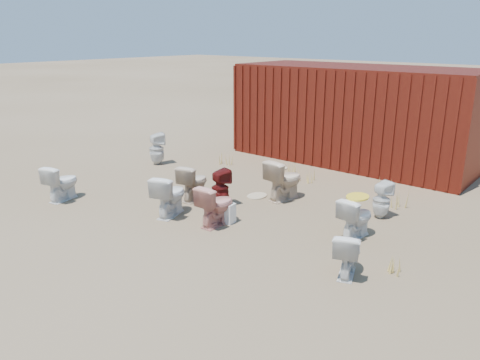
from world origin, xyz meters
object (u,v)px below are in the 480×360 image
Objects in this scene: toilet_back_beige_left at (194,182)px; toilet_back_yellowlid at (356,217)px; toilet_front_pink at (216,205)px; toilet_back_e at (382,200)px; toilet_front_maroon at (220,188)px; toilet_front_e at (347,253)px; loose_tank at (221,212)px; shipping_container at (355,114)px; toilet_front_a at (62,182)px; toilet_back_a at (157,149)px; toilet_front_c at (170,195)px; toilet_back_beige_right at (284,179)px.

toilet_back_yellowlid is (3.30, 0.38, -0.02)m from toilet_back_beige_left.
toilet_front_pink is 1.08× the size of toilet_back_e.
toilet_back_beige_left is at bearing 42.10° from toilet_back_e.
toilet_front_maroon is (-0.55, 0.72, 0.00)m from toilet_front_pink.
toilet_front_e is 2.63m from loose_tank.
shipping_container reaches higher than toilet_back_yellowlid.
toilet_back_a reaches higher than toilet_front_a.
loose_tank is at bearing -88.19° from shipping_container.
toilet_front_c is 3.28m from toilet_back_yellowlid.
toilet_front_maroon is at bearing -131.46° from toilet_front_c.
toilet_front_maroon is at bearing -36.13° from toilet_front_e.
toilet_front_maroon is 1.08× the size of toilet_back_e.
toilet_front_c is 3.79m from toilet_back_e.
loose_tank is at bearing 177.31° from toilet_back_a.
toilet_front_a is 0.88× the size of toilet_back_beige_right.
toilet_back_beige_left is 3.32m from toilet_back_yellowlid.
toilet_back_e is at bearing -160.01° from toilet_front_c.
toilet_front_c is 1.06× the size of toilet_back_beige_left.
loose_tank is at bearing -27.86° from toilet_front_e.
toilet_back_beige_left is at bearing -101.75° from shipping_container.
toilet_front_pink is 0.95× the size of toilet_front_c.
toilet_back_beige_left is (2.60, -1.28, -0.04)m from toilet_back_a.
shipping_container reaches higher than toilet_back_a.
shipping_container reaches higher than toilet_back_beige_right.
toilet_back_e is 1.35× the size of loose_tank.
toilet_front_a is 3.17m from toilet_front_maroon.
toilet_front_maroon is 3.50m from toilet_back_a.
toilet_back_yellowlid is at bearing -158.33° from toilet_front_maroon.
toilet_back_a is 0.98× the size of toilet_back_beige_right.
toilet_front_a is at bearing -114.76° from shipping_container.
toilet_back_beige_left is 1.06× the size of toilet_back_yellowlid.
toilet_front_c is at bearing 95.44° from toilet_back_beige_left.
toilet_front_c is 1.00m from loose_tank.
toilet_front_a is at bearing 28.43° from toilet_back_beige_left.
toilet_front_a is at bearing 27.49° from toilet_back_yellowlid.
toilet_front_c is 1.05× the size of toilet_front_maroon.
toilet_back_yellowlid is at bearing 109.81° from toilet_back_e.
toilet_back_yellowlid is at bearing -166.13° from toilet_back_a.
toilet_front_e is (2.77, -5.66, -0.88)m from shipping_container.
toilet_back_yellowlid is at bearing 175.06° from toilet_back_beige_left.
toilet_front_pink is at bearing 141.60° from toilet_front_maroon.
toilet_front_maroon is 1.08× the size of toilet_back_yellowlid.
toilet_front_e is at bearing 176.32° from toilet_front_pink.
toilet_front_pink is 1.01× the size of toilet_back_beige_left.
toilet_front_maroon reaches higher than toilet_back_yellowlid.
shipping_container is at bearing -114.96° from toilet_front_c.
shipping_container is 4.87m from toilet_front_maroon.
toilet_back_a is at bearing -54.55° from toilet_front_c.
toilet_back_yellowlid is (1.93, -0.77, -0.07)m from toilet_back_beige_right.
toilet_front_c is at bearing -164.04° from loose_tank.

